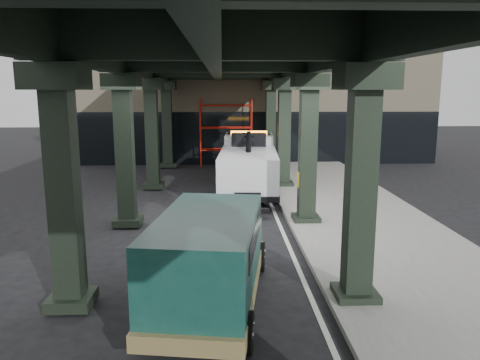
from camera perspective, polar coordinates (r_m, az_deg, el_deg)
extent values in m
plane|color=black|center=(14.01, -1.16, -7.80)|extent=(90.00, 90.00, 0.00)
cube|color=gray|center=(16.58, 14.51, -4.90)|extent=(5.00, 40.00, 0.15)
cube|color=silver|center=(16.03, 4.82, -5.39)|extent=(0.12, 38.00, 0.01)
cube|color=black|center=(9.89, 14.46, -1.08)|extent=(0.55, 0.55, 5.00)
cube|color=black|center=(9.69, 15.11, 12.05)|extent=(1.10, 1.10, 0.50)
cube|color=black|center=(10.60, 13.85, -13.44)|extent=(0.90, 0.90, 0.24)
cube|color=black|center=(15.65, 8.25, 3.48)|extent=(0.55, 0.55, 5.00)
cube|color=black|center=(15.52, 8.48, 11.75)|extent=(1.10, 1.10, 0.50)
cube|color=black|center=(16.11, 8.02, -4.72)|extent=(0.90, 0.90, 0.24)
cube|color=black|center=(21.54, 5.39, 5.56)|extent=(0.55, 0.55, 5.00)
cube|color=black|center=(21.45, 5.50, 11.56)|extent=(1.10, 1.10, 0.50)
cube|color=black|center=(21.88, 5.28, -0.50)|extent=(0.90, 0.90, 0.24)
cube|color=black|center=(27.48, 3.75, 6.74)|extent=(0.55, 0.55, 5.00)
cube|color=black|center=(27.41, 3.81, 11.44)|extent=(1.10, 1.10, 0.50)
cube|color=black|center=(27.75, 3.69, 1.96)|extent=(0.90, 0.90, 0.24)
cube|color=black|center=(9.99, -20.67, -1.32)|extent=(0.55, 0.55, 5.00)
cube|color=black|center=(9.80, -21.57, 11.66)|extent=(1.10, 1.10, 0.50)
cube|color=black|center=(10.70, -19.81, -13.55)|extent=(0.90, 0.90, 0.24)
cube|color=black|center=(15.72, -13.85, 3.31)|extent=(0.55, 0.55, 5.00)
cube|color=black|center=(15.59, -14.23, 11.53)|extent=(1.10, 1.10, 0.50)
cube|color=black|center=(16.18, -13.47, -4.86)|extent=(0.90, 0.90, 0.24)
cube|color=black|center=(21.59, -10.68, 5.44)|extent=(0.55, 0.55, 5.00)
cube|color=black|center=(21.50, -10.89, 11.41)|extent=(1.10, 1.10, 0.50)
cube|color=black|center=(21.93, -10.47, -0.61)|extent=(0.90, 0.90, 0.24)
cube|color=black|center=(27.52, -8.86, 6.64)|extent=(0.55, 0.55, 5.00)
cube|color=black|center=(27.45, -9.00, 11.33)|extent=(1.10, 1.10, 0.50)
cube|color=black|center=(27.78, -8.72, 1.87)|extent=(0.90, 0.90, 0.24)
cube|color=black|center=(15.56, 8.56, 14.69)|extent=(0.35, 32.00, 1.10)
cube|color=black|center=(15.62, -14.37, 14.46)|extent=(0.35, 32.00, 1.10)
cube|color=black|center=(15.30, -2.93, 14.86)|extent=(0.35, 32.00, 1.10)
cube|color=black|center=(15.36, -2.96, 17.47)|extent=(7.40, 32.00, 0.30)
cube|color=#C6B793|center=(33.34, 1.67, 10.08)|extent=(22.00, 10.00, 8.00)
cylinder|color=red|center=(28.30, -4.78, 5.83)|extent=(0.08, 0.08, 4.00)
cylinder|color=red|center=(27.51, -4.86, 5.69)|extent=(0.08, 0.08, 4.00)
cylinder|color=red|center=(28.33, 1.32, 5.87)|extent=(0.08, 0.08, 4.00)
cylinder|color=red|center=(27.53, 1.42, 5.73)|extent=(0.08, 0.08, 4.00)
cylinder|color=red|center=(28.38, -1.72, 3.85)|extent=(3.00, 0.08, 0.08)
cylinder|color=red|center=(28.25, -1.73, 6.47)|extent=(3.00, 0.08, 0.08)
cylinder|color=red|center=(28.18, -1.75, 9.10)|extent=(3.00, 0.08, 0.08)
cube|color=black|center=(20.65, 1.04, 0.27)|extent=(1.43, 7.32, 0.24)
cube|color=white|center=(22.96, 1.09, 3.44)|extent=(2.42, 2.47, 1.74)
cube|color=white|center=(24.04, 1.11, 2.61)|extent=(2.32, 0.82, 0.87)
cube|color=black|center=(23.15, 1.10, 4.70)|extent=(2.21, 1.39, 0.82)
cube|color=white|center=(19.44, 1.02, 1.49)|extent=(2.63, 4.98, 1.36)
cube|color=orange|center=(22.66, 1.10, 5.80)|extent=(1.76, 0.38, 0.16)
cube|color=black|center=(21.24, 1.07, 4.93)|extent=(1.58, 0.68, 0.58)
cylinder|color=black|center=(19.53, 1.03, 3.69)|extent=(0.45, 3.40, 1.30)
cube|color=black|center=(17.22, 0.94, -3.05)|extent=(0.38, 1.37, 0.17)
cube|color=black|center=(16.57, 0.92, -3.78)|extent=(1.56, 0.34, 0.17)
cylinder|color=black|center=(23.43, -1.52, 1.19)|extent=(0.41, 1.09, 1.07)
cylinder|color=silver|center=(23.43, -1.52, 1.19)|extent=(0.41, 0.61, 0.59)
cylinder|color=black|center=(23.41, 3.70, 1.16)|extent=(0.41, 1.09, 1.07)
cylinder|color=silver|center=(23.41, 3.70, 1.16)|extent=(0.41, 0.61, 0.59)
cylinder|color=black|center=(20.29, -1.99, -0.34)|extent=(0.41, 1.09, 1.07)
cylinder|color=silver|center=(20.29, -1.99, -0.34)|extent=(0.41, 0.61, 0.59)
cylinder|color=black|center=(20.27, 4.04, -0.37)|extent=(0.41, 1.09, 1.07)
cylinder|color=silver|center=(20.27, 4.04, -0.37)|extent=(0.41, 0.61, 0.59)
cylinder|color=black|center=(19.05, -2.21, -1.08)|extent=(0.41, 1.09, 1.07)
cylinder|color=silver|center=(19.05, -2.21, -1.08)|extent=(0.41, 0.61, 0.59)
cylinder|color=black|center=(19.04, 4.21, -1.12)|extent=(0.41, 1.09, 1.07)
cylinder|color=silver|center=(19.04, 4.21, -1.12)|extent=(0.41, 0.61, 0.59)
cube|color=#13433B|center=(11.88, -1.89, -6.99)|extent=(1.95, 1.23, 0.80)
cube|color=#13433B|center=(9.47, -3.95, -9.46)|extent=(2.42, 4.23, 1.74)
cube|color=olive|center=(10.07, -3.54, -12.56)|extent=(2.60, 5.21, 0.31)
cube|color=black|center=(11.34, -2.16, -4.11)|extent=(1.77, 0.63, 0.74)
cube|color=black|center=(9.58, -3.71, -6.41)|extent=(2.33, 3.44, 0.49)
cube|color=silver|center=(12.43, -1.58, -7.88)|extent=(1.78, 0.36, 0.27)
cylinder|color=black|center=(12.14, -6.12, -9.00)|extent=(0.35, 0.78, 0.75)
cylinder|color=silver|center=(12.14, -6.12, -9.00)|extent=(0.34, 0.45, 0.41)
cylinder|color=black|center=(11.90, 2.40, -9.35)|extent=(0.35, 0.78, 0.75)
cylinder|color=silver|center=(11.90, 2.40, -9.35)|extent=(0.34, 0.45, 0.41)
cylinder|color=black|center=(8.83, -11.42, -17.16)|extent=(0.35, 0.78, 0.75)
cylinder|color=silver|center=(8.83, -11.42, -17.16)|extent=(0.34, 0.45, 0.41)
cylinder|color=black|center=(8.50, 0.72, -18.08)|extent=(0.35, 0.78, 0.75)
cylinder|color=silver|center=(8.50, 0.72, -18.08)|extent=(0.34, 0.45, 0.41)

